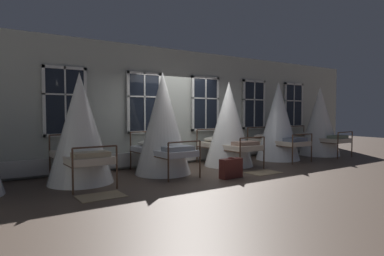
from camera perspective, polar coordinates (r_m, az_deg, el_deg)
ground at (r=8.71m, az=1.50°, el=-7.11°), size 29.56×29.56×0.00m
back_wall_with_windows at (r=9.65m, az=-2.95°, el=3.60°), size 15.78×0.10×3.27m
window_bank at (r=9.56m, az=-2.57°, el=-0.61°), size 11.21×0.10×2.49m
cot_second at (r=7.38m, az=-18.51°, el=-0.27°), size 1.36×1.91×2.32m
cot_third at (r=8.10m, az=-4.98°, el=0.55°), size 1.36×1.92×2.45m
cot_fourth at (r=9.33m, az=6.26°, el=0.50°), size 1.36×1.91×2.33m
cot_fifth at (r=10.81m, az=14.46°, el=1.00°), size 1.36×1.93×2.43m
cot_sixth at (r=12.34m, az=20.91°, el=0.93°), size 1.36×1.92×2.35m
rug_second at (r=6.25m, az=-15.24°, el=-11.15°), size 0.80×0.56×0.01m
rug_fourth at (r=8.47m, az=12.08°, el=-7.43°), size 0.81×0.57×0.01m
suitcase_dark at (r=7.66m, az=6.65°, el=-6.82°), size 0.57×0.24×0.47m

